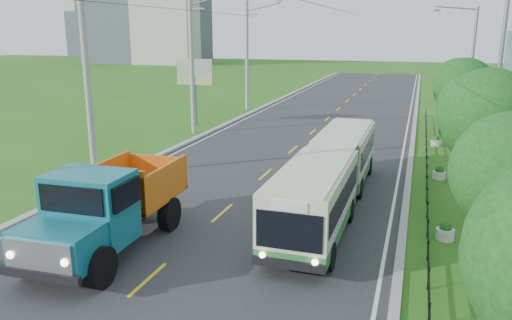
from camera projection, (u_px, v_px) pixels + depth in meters
The scene contains 24 objects.
ground at pixel (148, 280), 15.01m from camera, with size 240.00×240.00×0.00m, color #295D16.
road at pixel (300, 143), 33.42m from camera, with size 14.00×120.00×0.02m, color #28282B.
curb_left at pixel (202, 135), 35.57m from camera, with size 0.40×120.00×0.15m, color #9E9E99.
curb_right at pixel (412, 150), 31.25m from camera, with size 0.30×120.00×0.10m, color #9E9E99.
edge_line_left at pixel (209, 137), 35.42m from camera, with size 0.12×120.00×0.00m, color silver.
edge_line_right at pixel (403, 150), 31.41m from camera, with size 0.12×120.00×0.00m, color silver.
centre_dash at pixel (148, 279), 15.01m from camera, with size 0.12×2.20×0.00m, color yellow.
railing_right at pixel (427, 172), 25.41m from camera, with size 0.04×40.00×0.60m, color black.
pole_near at pixel (88, 77), 24.52m from camera, with size 3.51×0.32×10.00m.
pole_mid at pixel (192, 63), 35.56m from camera, with size 3.51×0.32×10.00m.
pole_far at pixel (247, 55), 46.60m from camera, with size 3.51×0.32×10.00m.
tree_third at pixel (488, 122), 18.54m from camera, with size 3.60×3.62×6.00m.
tree_fourth at pixel (473, 110), 24.16m from camera, with size 3.24×3.31×5.40m.
tree_fifth at pixel (464, 91), 29.61m from camera, with size 3.48×3.52×5.80m.
tree_back at pixel (458, 84), 35.18m from camera, with size 3.30×3.36×5.50m.
streetlight_mid at pixel (494, 83), 23.46m from camera, with size 3.02×0.20×9.07m.
streetlight_far at pixel (469, 65), 36.34m from camera, with size 3.02×0.20×9.07m.
planter_near at pixel (445, 232), 17.87m from camera, with size 0.64×0.64×0.67m.
planter_mid at pixel (439, 173), 25.23m from camera, with size 0.64×0.64×0.67m.
planter_far at pixel (436, 141), 32.59m from camera, with size 0.64×0.64×0.67m.
billboard_left at pixel (195, 76), 39.00m from camera, with size 3.00×0.20×5.20m.
apartment_far at pixel (114, 12), 146.33m from camera, with size 24.00×14.00×26.00m, color #B7B2A3.
bus at pixel (331, 172), 20.70m from camera, with size 2.32×13.75×2.65m.
dump_truck at pixel (108, 202), 16.76m from camera, with size 3.01×7.17×2.97m.
Camera 1 is at (7.34, -11.95, 7.24)m, focal length 35.00 mm.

